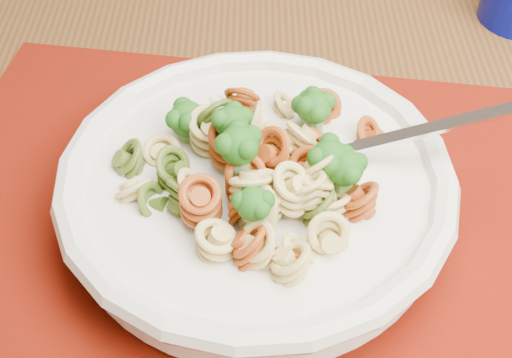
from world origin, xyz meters
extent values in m
cube|color=#573618|center=(-0.35, 0.53, 0.73)|extent=(1.65, 1.26, 0.04)
cube|color=#641404|center=(-0.45, 0.41, 0.75)|extent=(0.61, 0.55, 0.00)
cylinder|color=silver|center=(-0.44, 0.42, 0.76)|extent=(0.12, 0.12, 0.01)
cylinder|color=silver|center=(-0.44, 0.42, 0.78)|extent=(0.26, 0.26, 0.03)
torus|color=silver|center=(-0.44, 0.42, 0.79)|extent=(0.28, 0.28, 0.02)
camera|label=1|loc=(-0.52, 0.09, 1.15)|focal=50.00mm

